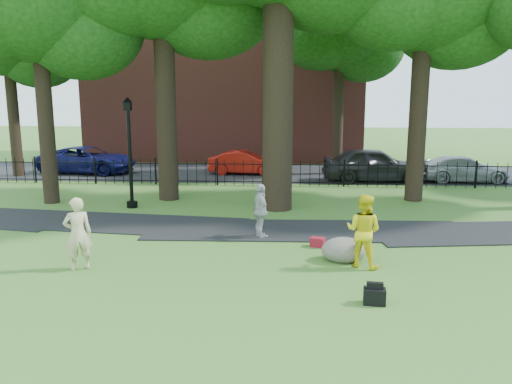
# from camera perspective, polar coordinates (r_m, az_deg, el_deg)

# --- Properties ---
(ground) EXTENTS (120.00, 120.00, 0.00)m
(ground) POSITION_cam_1_polar(r_m,az_deg,el_deg) (12.08, 1.42, -9.21)
(ground) COLOR #427127
(ground) RESTS_ON ground
(footpath) EXTENTS (36.07, 3.85, 0.03)m
(footpath) POSITION_cam_1_polar(r_m,az_deg,el_deg) (15.80, 5.72, -4.44)
(footpath) COLOR black
(footpath) RESTS_ON ground
(street) EXTENTS (80.00, 7.00, 0.02)m
(street) POSITION_cam_1_polar(r_m,az_deg,el_deg) (27.66, 2.97, 2.16)
(street) COLOR black
(street) RESTS_ON ground
(iron_fence) EXTENTS (44.00, 0.04, 1.20)m
(iron_fence) POSITION_cam_1_polar(r_m,az_deg,el_deg) (23.62, 2.79, 2.15)
(iron_fence) COLOR black
(iron_fence) RESTS_ON ground
(brick_building) EXTENTS (18.00, 8.00, 12.00)m
(brick_building) POSITION_cam_1_polar(r_m,az_deg,el_deg) (35.68, -3.29, 13.74)
(brick_building) COLOR brown
(brick_building) RESTS_ON ground
(woman) EXTENTS (0.78, 0.70, 1.80)m
(woman) POSITION_cam_1_polar(r_m,az_deg,el_deg) (12.79, -19.69, -4.51)
(woman) COLOR #CDBC8D
(woman) RESTS_ON ground
(man) EXTENTS (1.11, 1.03, 1.83)m
(man) POSITION_cam_1_polar(r_m,az_deg,el_deg) (12.53, 12.18, -4.35)
(man) COLOR yellow
(man) RESTS_ON ground
(pedestrian) EXTENTS (0.76, 1.04, 1.64)m
(pedestrian) POSITION_cam_1_polar(r_m,az_deg,el_deg) (14.75, 0.54, -2.21)
(pedestrian) COLOR #A4A4A9
(pedestrian) RESTS_ON ground
(boulder) EXTENTS (1.36, 1.19, 0.67)m
(boulder) POSITION_cam_1_polar(r_m,az_deg,el_deg) (13.04, 10.01, -6.32)
(boulder) COLOR #615B50
(boulder) RESTS_ON ground
(lamppost) EXTENTS (0.41, 0.41, 4.14)m
(lamppost) POSITION_cam_1_polar(r_m,az_deg,el_deg) (19.29, -14.22, 4.18)
(lamppost) COLOR black
(lamppost) RESTS_ON ground
(backpack) EXTENTS (0.47, 0.32, 0.33)m
(backpack) POSITION_cam_1_polar(r_m,az_deg,el_deg) (10.58, 13.39, -11.52)
(backpack) COLOR black
(backpack) RESTS_ON ground
(red_bag) EXTENTS (0.45, 0.37, 0.27)m
(red_bag) POSITION_cam_1_polar(r_m,az_deg,el_deg) (14.15, 7.07, -5.72)
(red_bag) COLOR maroon
(red_bag) RESTS_ON ground
(red_sedan) EXTENTS (3.96, 1.55, 1.28)m
(red_sedan) POSITION_cam_1_polar(r_m,az_deg,el_deg) (27.13, -1.26, 3.37)
(red_sedan) COLOR #AA150D
(red_sedan) RESTS_ON ground
(navy_van) EXTENTS (5.54, 3.04, 1.47)m
(navy_van) POSITION_cam_1_polar(r_m,az_deg,el_deg) (29.13, -18.71, 3.50)
(navy_van) COLOR #0E1147
(navy_van) RESTS_ON ground
(grey_car) EXTENTS (5.09, 2.19, 1.71)m
(grey_car) POSITION_cam_1_polar(r_m,az_deg,el_deg) (25.39, 13.30, 3.06)
(grey_car) COLOR black
(grey_car) RESTS_ON ground
(silver_car) EXTENTS (4.47, 2.00, 1.27)m
(silver_car) POSITION_cam_1_polar(r_m,az_deg,el_deg) (26.73, 22.56, 2.43)
(silver_car) COLOR #94969C
(silver_car) RESTS_ON ground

